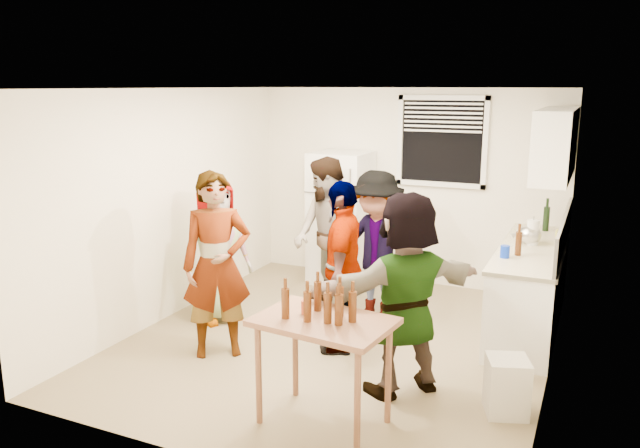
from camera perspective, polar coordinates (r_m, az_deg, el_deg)
The scene contains 23 objects.
room at distance 6.40m, azimuth 1.61°, elevation -10.69°, with size 4.00×4.50×2.50m, color white, non-canonical shape.
window at distance 7.88m, azimuth 11.07°, elevation 7.41°, with size 1.12×0.10×1.06m, color white, non-canonical shape.
refrigerator at distance 8.08m, azimuth 1.92°, elevation 0.59°, with size 0.70×0.70×1.70m, color white.
counter_lower at distance 6.93m, azimuth 18.61°, elevation -5.74°, with size 0.60×2.20×0.86m, color white.
countertop at distance 6.80m, azimuth 18.88°, elevation -2.14°, with size 0.64×2.22×0.04m, color beige.
backsplash at distance 6.74m, azimuth 21.40°, elevation -0.72°, with size 0.03×2.20×0.36m, color #A4A096.
upper_cabinets at distance 6.82m, azimuth 20.78°, elevation 6.90°, with size 0.34×1.60×0.70m, color white.
kettle at distance 6.90m, azimuth 18.56°, elevation -1.74°, with size 0.26×0.22×0.22m, color silver, non-canonical shape.
paper_towel at distance 6.88m, azimuth 18.80°, elevation -1.79°, with size 0.12×0.12×0.26m, color white.
wine_bottle at distance 7.58m, azimuth 19.90°, elevation -0.59°, with size 0.07×0.07×0.28m, color black.
beer_bottle_counter at distance 6.41m, azimuth 17.62°, elevation -2.74°, with size 0.06×0.06×0.23m, color #47230C.
blue_cup at distance 6.29m, azimuth 16.52°, elevation -2.97°, with size 0.09×0.09×0.12m, color #0A2DC1.
picture_frame at distance 6.96m, azimuth 20.90°, elevation -1.17°, with size 0.02×0.18×0.15m, color #E9E656.
trash_bin at distance 5.23m, azimuth 16.72°, elevation -13.81°, with size 0.31×0.31×0.46m, color beige.
serving_table at distance 5.02m, azimuth 0.32°, elevation -17.65°, with size 0.99×0.66×0.84m, color brown, non-canonical shape.
beer_bottle_table at distance 4.62m, azimuth -1.16°, elevation -8.89°, with size 0.06×0.06×0.23m, color #47230C.
red_cup at distance 4.76m, azimuth -1.26°, elevation -8.20°, with size 0.08×0.08×0.11m, color #97341B.
guest_grey at distance 7.08m, azimuth -9.22°, elevation -8.53°, with size 0.77×1.58×0.50m, color gray.
guest_stripe at distance 6.23m, azimuth -9.12°, elevation -11.55°, with size 0.64×1.77×0.42m, color #141933.
guest_back_left at distance 7.22m, azimuth 0.54°, elevation -7.94°, with size 0.86×1.76×0.67m, color #4E3B25.
guest_back_right at distance 7.02m, azimuth 4.98°, elevation -8.59°, with size 1.07×1.65×0.61m, color #3F3F43.
guest_black at distance 6.26m, azimuth 2.02°, elevation -11.25°, with size 0.98×1.67×0.41m, color black.
guest_orange at distance 5.53m, azimuth 7.58°, elevation -14.78°, with size 1.59×1.72×0.51m, color #BD5F38.
Camera 1 is at (2.27, -5.43, 2.53)m, focal length 35.00 mm.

